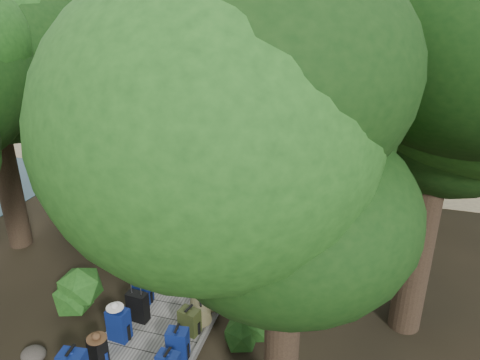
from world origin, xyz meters
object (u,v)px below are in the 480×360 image
(backpack_left_d, at_px, (143,290))
(sun_lounger, at_px, (357,143))
(duffel_right_black, at_px, (211,282))
(duffel_right_khaki, at_px, (201,310))
(kayak, at_px, (210,126))
(backpack_left_b, at_px, (98,350))
(backpack_right_d, at_px, (189,320))
(backpack_right_c, at_px, (178,342))
(suitcase_on_boardwalk, at_px, (138,307))
(backpack_left_c, at_px, (119,323))
(lone_suitcase_on_sand, at_px, (279,147))

(backpack_left_d, relative_size, sun_lounger, 0.31)
(backpack_left_d, xyz_separation_m, duffel_right_black, (1.34, 0.81, -0.09))
(duffel_right_black, xyz_separation_m, sun_lounger, (2.66, 11.20, 0.00))
(duffel_right_khaki, bearing_deg, kayak, 83.54)
(backpack_left_b, relative_size, kayak, 0.20)
(backpack_right_d, bearing_deg, backpack_right_c, -74.30)
(duffel_right_black, distance_m, suitcase_on_boardwalk, 1.82)
(suitcase_on_boardwalk, bearing_deg, sun_lounger, 78.30)
(backpack_left_b, relative_size, suitcase_on_boardwalk, 0.95)
(backpack_left_c, height_order, kayak, backpack_left_c)
(backpack_left_d, bearing_deg, backpack_right_d, -26.92)
(backpack_left_d, xyz_separation_m, kayak, (-3.06, 12.98, -0.25))
(backpack_left_b, xyz_separation_m, backpack_left_c, (0.04, 0.71, 0.07))
(sun_lounger, bearing_deg, backpack_left_b, -99.98)
(backpack_left_b, xyz_separation_m, lone_suitcase_on_sand, (0.88, 12.31, -0.06))
(backpack_right_d, distance_m, sun_lounger, 12.92)
(lone_suitcase_on_sand, bearing_deg, duffel_right_black, -104.10)
(backpack_left_b, distance_m, duffel_right_black, 3.02)
(kayak, bearing_deg, lone_suitcase_on_sand, -22.08)
(backpack_left_b, relative_size, duffel_right_khaki, 1.01)
(backpack_left_c, bearing_deg, suitcase_on_boardwalk, 86.53)
(backpack_left_b, relative_size, duffel_right_black, 0.92)
(duffel_right_khaki, relative_size, duffel_right_black, 0.91)
(backpack_left_c, bearing_deg, duffel_right_khaki, 42.68)
(backpack_left_c, height_order, backpack_right_c, backpack_left_c)
(lone_suitcase_on_sand, bearing_deg, backpack_left_c, -110.68)
(backpack_left_b, xyz_separation_m, duffel_right_khaki, (1.40, 1.74, -0.11))
(backpack_left_b, distance_m, sun_lounger, 14.48)
(backpack_right_c, relative_size, kayak, 0.21)
(backpack_left_b, xyz_separation_m, suitcase_on_boardwalk, (0.14, 1.33, 0.02))
(duffel_right_khaki, bearing_deg, duffel_right_black, 70.90)
(duffel_right_khaki, xyz_separation_m, suitcase_on_boardwalk, (-1.26, -0.41, 0.13))
(backpack_right_c, xyz_separation_m, lone_suitcase_on_sand, (-0.49, 11.72, -0.08))
(backpack_left_d, relative_size, backpack_right_c, 0.90)
(duffel_right_black, relative_size, kayak, 0.21)
(duffel_right_khaki, distance_m, sun_lounger, 12.46)
(suitcase_on_boardwalk, bearing_deg, duffel_right_khaki, 23.10)
(backpack_left_b, bearing_deg, kayak, 122.86)
(backpack_left_b, distance_m, backpack_left_d, 1.92)
(backpack_right_c, bearing_deg, lone_suitcase_on_sand, 85.70)
(backpack_left_d, height_order, kayak, backpack_left_d)
(backpack_left_b, xyz_separation_m, backpack_right_d, (1.33, 1.28, -0.01))
(backpack_right_d, bearing_deg, backpack_left_b, -123.53)
(backpack_left_b, bearing_deg, lone_suitcase_on_sand, 106.95)
(backpack_left_b, xyz_separation_m, kayak, (-3.12, 14.90, -0.26))
(backpack_right_d, height_order, duffel_right_black, backpack_right_d)
(backpack_left_d, height_order, duffel_right_khaki, backpack_left_d)
(backpack_right_c, xyz_separation_m, kayak, (-4.48, 14.31, -0.28))
(backpack_right_c, bearing_deg, duffel_right_black, 85.47)
(backpack_left_c, bearing_deg, sun_lounger, 79.21)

